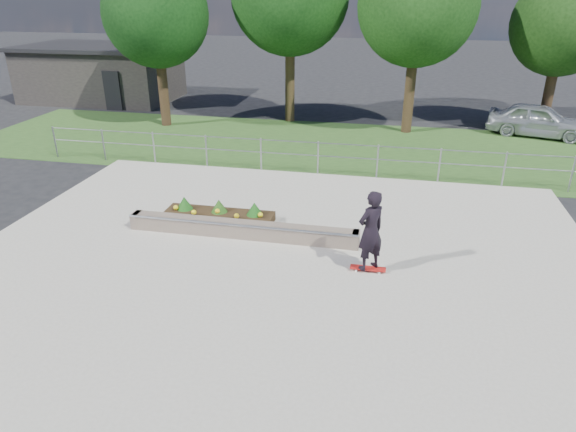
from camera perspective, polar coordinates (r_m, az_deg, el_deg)
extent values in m
plane|color=black|center=(11.11, -2.60, -8.21)|extent=(120.00, 120.00, 0.00)
cube|color=#2A4C1E|center=(21.07, 4.75, 7.69)|extent=(30.00, 8.00, 0.02)
cube|color=#A9A496|center=(11.09, -2.61, -8.08)|extent=(15.00, 15.00, 0.06)
cylinder|color=#94969C|center=(21.38, -24.45, 7.49)|extent=(0.06, 0.06, 1.20)
cylinder|color=gray|center=(20.28, -19.80, 7.42)|extent=(0.06, 0.06, 1.20)
cylinder|color=#92959A|center=(19.33, -14.67, 7.30)|extent=(0.06, 0.06, 1.20)
cylinder|color=gray|center=(18.55, -9.05, 7.09)|extent=(0.06, 0.06, 1.20)
cylinder|color=#95979D|center=(17.96, -3.02, 6.79)|extent=(0.06, 0.06, 1.20)
cylinder|color=#909398|center=(17.58, 3.35, 6.40)|extent=(0.06, 0.06, 1.20)
cylinder|color=gray|center=(17.42, 9.89, 5.91)|extent=(0.06, 0.06, 1.20)
cylinder|color=gray|center=(17.49, 16.46, 5.34)|extent=(0.06, 0.06, 1.20)
cylinder|color=gray|center=(17.79, 22.89, 4.72)|extent=(0.06, 0.06, 1.20)
cylinder|color=#999BA1|center=(18.30, 29.01, 4.07)|extent=(0.06, 0.06, 1.20)
cylinder|color=gray|center=(17.42, 3.39, 8.12)|extent=(20.00, 0.04, 0.04)
cylinder|color=gray|center=(17.55, 3.35, 6.71)|extent=(20.00, 0.04, 0.04)
cube|color=#282523|center=(31.98, -19.96, 14.57)|extent=(8.00, 5.00, 2.80)
cube|color=black|center=(31.80, -20.35, 17.22)|extent=(8.40, 5.40, 0.20)
cube|color=black|center=(28.87, -18.92, 13.01)|extent=(0.90, 0.10, 2.00)
cylinder|color=#301F13|center=(24.81, -13.64, 13.06)|extent=(0.44, 0.44, 2.93)
sphere|color=black|center=(24.43, -14.47, 20.92)|extent=(4.55, 4.55, 4.55)
cylinder|color=#372716|center=(24.94, 0.22, 14.30)|extent=(0.44, 0.44, 3.38)
cylinder|color=#302113|center=(23.50, 13.31, 12.79)|extent=(0.44, 0.44, 3.15)
sphere|color=black|center=(23.10, 14.23, 21.74)|extent=(4.90, 4.90, 4.90)
cylinder|color=#352215|center=(25.87, 26.85, 11.37)|extent=(0.44, 0.44, 2.70)
sphere|color=black|center=(25.50, 28.23, 18.22)|extent=(4.20, 4.20, 4.20)
cube|color=#66574B|center=(13.19, -5.16, -1.49)|extent=(6.00, 0.40, 0.40)
cylinder|color=#9B9FA4|center=(12.93, -5.45, -1.06)|extent=(6.00, 0.06, 0.06)
cube|color=brown|center=(14.25, -16.41, -0.41)|extent=(0.15, 0.42, 0.40)
cube|color=#695B4D|center=(12.72, 7.48, -2.62)|extent=(0.15, 0.42, 0.40)
cube|color=black|center=(14.00, -7.94, -0.39)|extent=(3.00, 1.20, 0.25)
sphere|color=yellow|center=(14.43, -12.36, 0.91)|extent=(0.14, 0.14, 0.14)
sphere|color=yellow|center=(14.03, -10.43, 0.41)|extent=(0.14, 0.14, 0.14)
sphere|color=yellow|center=(14.00, -7.85, 0.54)|extent=(0.14, 0.14, 0.14)
sphere|color=gold|center=(13.65, -5.74, 0.01)|extent=(0.14, 0.14, 0.14)
sphere|color=yellow|center=(13.67, -3.09, 0.13)|extent=(0.14, 0.14, 0.14)
cone|color=#164A15|center=(14.44, -11.43, 1.45)|extent=(0.44, 0.44, 0.36)
cone|color=#204B15|center=(14.09, -7.68, 1.15)|extent=(0.44, 0.44, 0.36)
cone|color=#154A15|center=(13.81, -3.75, 0.83)|extent=(0.44, 0.44, 0.36)
cylinder|color=white|center=(11.73, 7.56, -6.05)|extent=(0.05, 0.03, 0.05)
cylinder|color=white|center=(11.88, 7.63, -5.62)|extent=(0.05, 0.03, 0.05)
cylinder|color=silver|center=(11.71, 10.10, -6.27)|extent=(0.05, 0.03, 0.05)
cylinder|color=silver|center=(11.87, 10.14, -5.83)|extent=(0.05, 0.03, 0.05)
cylinder|color=gray|center=(11.79, 7.60, -5.72)|extent=(0.02, 0.18, 0.02)
cylinder|color=#9A999E|center=(11.78, 10.13, -5.94)|extent=(0.02, 0.18, 0.02)
cube|color=#B31916|center=(11.77, 8.87, -5.75)|extent=(0.80, 0.21, 0.02)
imported|color=black|center=(11.34, 9.17, -1.63)|extent=(0.80, 0.79, 1.86)
imported|color=#ACB0B6|center=(24.88, 26.07, 9.55)|extent=(4.43, 2.75, 1.41)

